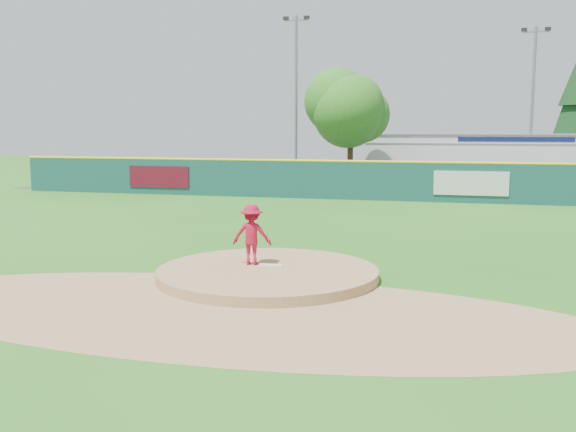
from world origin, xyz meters
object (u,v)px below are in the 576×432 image
(pool_building_grp, at_px, (479,157))
(van, at_px, (434,185))
(light_pole_left, at_px, (296,92))
(playground_slide, at_px, (153,173))
(deciduous_tree, at_px, (351,114))
(pitcher, at_px, (252,235))
(light_pole_right, at_px, (532,99))

(pool_building_grp, bearing_deg, van, -103.40)
(pool_building_grp, bearing_deg, light_pole_left, -157.40)
(pool_building_grp, distance_m, playground_slide, 22.46)
(van, distance_m, deciduous_tree, 7.83)
(light_pole_left, bearing_deg, pool_building_grp, 22.60)
(playground_slide, distance_m, light_pole_left, 10.81)
(pitcher, height_order, van, pitcher)
(pitcher, relative_size, deciduous_tree, 0.21)
(pitcher, distance_m, light_pole_left, 27.64)
(van, xyz_separation_m, playground_slide, (-17.77, 1.89, 0.17))
(deciduous_tree, bearing_deg, van, -38.07)
(playground_slide, distance_m, deciduous_tree, 13.18)
(pool_building_grp, xyz_separation_m, deciduous_tree, (-8.00, -6.99, 2.89))
(van, bearing_deg, light_pole_left, 65.91)
(light_pole_right, bearing_deg, light_pole_left, -172.41)
(pool_building_grp, distance_m, light_pole_left, 13.72)
(deciduous_tree, distance_m, light_pole_right, 11.75)
(light_pole_right, bearing_deg, pool_building_grp, 135.05)
(pool_building_grp, relative_size, deciduous_tree, 2.07)
(pitcher, xyz_separation_m, light_pole_right, (9.53, 28.62, 4.52))
(van, xyz_separation_m, light_pole_left, (-9.34, 6.18, 5.41))
(pool_building_grp, xyz_separation_m, playground_slide, (-20.44, -9.28, -0.84))
(van, bearing_deg, pitcher, 178.70)
(light_pole_right, bearing_deg, van, -124.68)
(pitcher, distance_m, pool_building_grp, 32.29)
(pool_building_grp, relative_size, light_pole_right, 1.52)
(van, height_order, playground_slide, playground_slide)
(deciduous_tree, bearing_deg, light_pole_right, 19.98)
(pool_building_grp, relative_size, light_pole_left, 1.38)
(pool_building_grp, xyz_separation_m, light_pole_right, (3.00, -2.99, 3.88))
(pitcher, distance_m, light_pole_right, 30.50)
(pool_building_grp, height_order, playground_slide, pool_building_grp)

